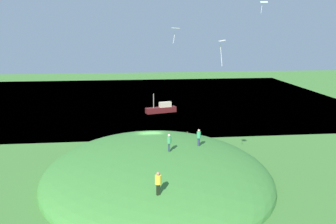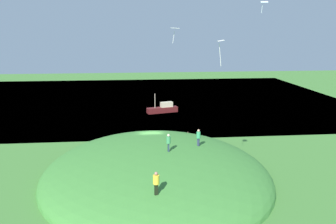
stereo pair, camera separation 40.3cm
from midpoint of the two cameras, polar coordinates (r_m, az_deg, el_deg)
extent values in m
plane|color=#3E7430|center=(43.29, -3.00, -5.79)|extent=(160.00, 160.00, 0.00)
cube|color=teal|center=(75.31, -4.51, 2.00)|extent=(58.49, 80.00, 0.40)
ellipsoid|color=#3A7831|center=(35.96, -2.12, -9.72)|extent=(26.31, 21.87, 5.02)
cube|color=#4E1617|center=(61.94, -1.30, 0.33)|extent=(2.67, 5.40, 0.92)
cube|color=#C0B593|center=(62.05, -0.63, 1.19)|extent=(1.40, 2.20, 0.86)
cylinder|color=gray|center=(61.14, -2.46, 1.77)|extent=(0.14, 0.14, 2.44)
cube|color=#253747|center=(34.48, -0.16, -5.57)|extent=(0.24, 0.16, 0.82)
cylinder|color=#37854F|center=(34.25, -0.16, -4.40)|extent=(0.47, 0.47, 0.65)
sphere|color=beige|center=(34.12, -0.16, -3.68)|extent=(0.25, 0.25, 0.25)
cube|color=#29314E|center=(36.95, 4.51, -4.69)|extent=(0.25, 0.23, 0.83)
cylinder|color=#33915C|center=(36.74, 4.53, -3.59)|extent=(0.57, 0.57, 0.65)
sphere|color=tan|center=(36.62, 4.55, -2.91)|extent=(0.25, 0.25, 0.25)
cube|color=black|center=(27.20, -1.98, -12.02)|extent=(0.21, 0.29, 0.85)
cylinder|color=gold|center=(26.89, -1.99, -10.54)|extent=(0.59, 0.59, 0.68)
sphere|color=#9C6B5B|center=(26.71, -2.00, -9.62)|extent=(0.26, 0.26, 0.26)
cube|color=silver|center=(29.68, 8.04, 11.01)|extent=(0.75, 0.55, 0.12)
cylinder|color=silver|center=(30.00, 7.94, 8.89)|extent=(0.27, 0.18, 1.86)
cube|color=white|center=(41.25, 14.53, 16.35)|extent=(0.70, 0.87, 0.18)
cylinder|color=white|center=(41.29, 14.17, 15.43)|extent=(0.10, 0.09, 0.95)
cube|color=white|center=(33.86, 0.80, 13.00)|extent=(1.12, 0.81, 0.08)
cylinder|color=white|center=(33.99, 0.62, 11.63)|extent=(0.08, 0.19, 1.09)
cylinder|color=brown|center=(46.80, 2.79, -3.72)|extent=(0.14, 0.14, 1.01)
camera|label=1|loc=(0.20, -90.29, -0.07)|focal=38.91mm
camera|label=2|loc=(0.20, 89.71, 0.07)|focal=38.91mm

